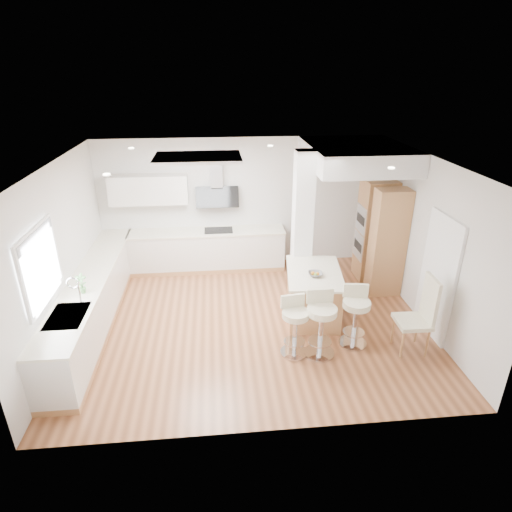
{
  "coord_description": "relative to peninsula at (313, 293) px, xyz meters",
  "views": [
    {
      "loc": [
        -0.55,
        -6.41,
        4.15
      ],
      "look_at": [
        0.13,
        0.4,
        1.08
      ],
      "focal_mm": 30.0,
      "sensor_mm": 36.0,
      "label": 1
    }
  ],
  "objects": [
    {
      "name": "ground",
      "position": [
        -1.12,
        -0.11,
        -0.43
      ],
      "size": [
        6.0,
        6.0,
        0.0
      ],
      "primitive_type": "plane",
      "color": "#9C5E3A",
      "rests_on": "ground"
    },
    {
      "name": "ceiling",
      "position": [
        -1.12,
        -0.11,
        -0.43
      ],
      "size": [
        6.0,
        5.0,
        0.02
      ],
      "primitive_type": "cube",
      "color": "white",
      "rests_on": "ground"
    },
    {
      "name": "wall_back",
      "position": [
        -1.12,
        2.39,
        0.97
      ],
      "size": [
        6.0,
        0.04,
        2.8
      ],
      "primitive_type": "cube",
      "color": "silver",
      "rests_on": "ground"
    },
    {
      "name": "wall_left",
      "position": [
        -4.12,
        -0.11,
        0.97
      ],
      "size": [
        0.04,
        5.0,
        2.8
      ],
      "primitive_type": "cube",
      "color": "silver",
      "rests_on": "ground"
    },
    {
      "name": "wall_right",
      "position": [
        1.88,
        -0.11,
        0.97
      ],
      "size": [
        0.04,
        5.0,
        2.8
      ],
      "primitive_type": "cube",
      "color": "silver",
      "rests_on": "ground"
    },
    {
      "name": "skylight",
      "position": [
        -1.91,
        0.49,
        2.34
      ],
      "size": [
        4.1,
        2.1,
        0.06
      ],
      "color": "white",
      "rests_on": "ground"
    },
    {
      "name": "window_left",
      "position": [
        -4.07,
        -1.01,
        1.26
      ],
      "size": [
        0.06,
        1.28,
        1.07
      ],
      "color": "white",
      "rests_on": "ground"
    },
    {
      "name": "doorway_right",
      "position": [
        1.85,
        -0.71,
        0.57
      ],
      "size": [
        0.05,
        1.0,
        2.1
      ],
      "color": "#443E35",
      "rests_on": "ground"
    },
    {
      "name": "counter_left",
      "position": [
        -3.82,
        0.12,
        0.03
      ],
      "size": [
        0.63,
        4.5,
        1.35
      ],
      "color": "tan",
      "rests_on": "ground"
    },
    {
      "name": "counter_back",
      "position": [
        -2.03,
        2.11,
        0.26
      ],
      "size": [
        3.62,
        0.63,
        2.5
      ],
      "color": "tan",
      "rests_on": "ground"
    },
    {
      "name": "pillar",
      "position": [
        -0.07,
        0.84,
        0.97
      ],
      "size": [
        0.35,
        0.35,
        2.8
      ],
      "color": "white",
      "rests_on": "ground"
    },
    {
      "name": "soffit",
      "position": [
        0.98,
        1.29,
        2.17
      ],
      "size": [
        1.78,
        2.2,
        0.4
      ],
      "color": "white",
      "rests_on": "ground"
    },
    {
      "name": "oven_column",
      "position": [
        1.56,
        1.12,
        0.62
      ],
      "size": [
        0.63,
        1.21,
        2.1
      ],
      "color": "tan",
      "rests_on": "ground"
    },
    {
      "name": "peninsula",
      "position": [
        0.0,
        0.0,
        0.0
      ],
      "size": [
        1.11,
        1.52,
        0.92
      ],
      "rotation": [
        0.0,
        0.0,
        -0.13
      ],
      "color": "tan",
      "rests_on": "ground"
    },
    {
      "name": "bar_stool_a",
      "position": [
        -0.53,
        -1.08,
        0.11
      ],
      "size": [
        0.49,
        0.49,
        0.96
      ],
      "rotation": [
        0.0,
        0.0,
        0.15
      ],
      "color": "silver",
      "rests_on": "ground"
    },
    {
      "name": "bar_stool_b",
      "position": [
        -0.14,
        -1.13,
        0.16
      ],
      "size": [
        0.48,
        0.48,
        1.06
      ],
      "rotation": [
        0.0,
        0.0,
        0.01
      ],
      "color": "silver",
      "rests_on": "ground"
    },
    {
      "name": "bar_stool_c",
      "position": [
        0.46,
        -0.93,
        0.13
      ],
      "size": [
        0.51,
        0.51,
        1.01
      ],
      "rotation": [
        0.0,
        0.0,
        -0.13
      ],
      "color": "silver",
      "rests_on": "ground"
    },
    {
      "name": "dining_chair",
      "position": [
        1.4,
        -1.19,
        0.25
      ],
      "size": [
        0.51,
        0.51,
        1.27
      ],
      "rotation": [
        0.0,
        0.0,
        -0.03
      ],
      "color": "beige",
      "rests_on": "ground"
    }
  ]
}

